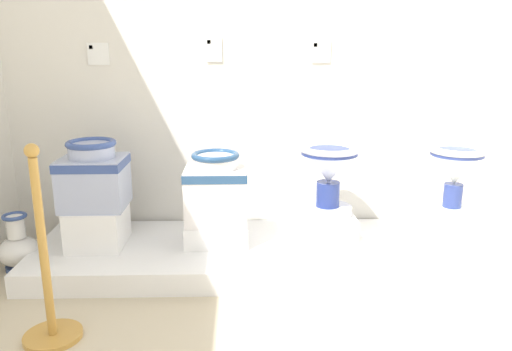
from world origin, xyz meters
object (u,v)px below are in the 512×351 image
at_px(plinth_block_slender_white, 449,227).
at_px(stanchion_post_near_left, 48,288).
at_px(plinth_block_leftmost, 217,232).
at_px(plinth_block_central_ornate, 327,226).
at_px(decorative_vase_corner, 18,248).
at_px(info_placard_third, 321,51).
at_px(antique_toilet_rightmost, 94,174).
at_px(antique_toilet_leftmost, 216,187).
at_px(antique_toilet_slender_white, 456,168).
at_px(info_placard_second, 214,49).
at_px(info_placard_first, 98,54).
at_px(antique_toilet_central_ornate, 329,170).
at_px(plinth_block_rightmost, 98,226).

distance_m(plinth_block_slender_white, stanchion_post_near_left, 2.36).
distance_m(plinth_block_leftmost, plinth_block_central_ornate, 0.71).
distance_m(plinth_block_central_ornate, decorative_vase_corner, 1.92).
distance_m(plinth_block_central_ornate, info_placard_third, 1.15).
relative_size(plinth_block_slender_white, info_placard_third, 2.49).
xyz_separation_m(antique_toilet_rightmost, antique_toilet_leftmost, (0.73, 0.03, -0.09)).
bearing_deg(antique_toilet_rightmost, stanchion_post_near_left, -90.06).
bearing_deg(info_placard_third, antique_toilet_slender_white, -28.94).
xyz_separation_m(info_placard_second, stanchion_post_near_left, (-0.72, -1.26, -1.06)).
bearing_deg(plinth_block_leftmost, antique_toilet_leftmost, -90.00).
relative_size(antique_toilet_leftmost, info_placard_third, 3.17).
distance_m(antique_toilet_leftmost, info_placard_first, 1.18).
height_order(antique_toilet_slender_white, decorative_vase_corner, antique_toilet_slender_white).
relative_size(plinth_block_slender_white, info_placard_second, 2.22).
bearing_deg(info_placard_third, plinth_block_slender_white, -28.94).
xyz_separation_m(antique_toilet_rightmost, antique_toilet_slender_white, (2.21, 0.00, 0.02)).
distance_m(antique_toilet_rightmost, plinth_block_slender_white, 2.24).
xyz_separation_m(plinth_block_central_ornate, stanchion_post_near_left, (-1.44, -0.90, 0.05)).
distance_m(info_placard_third, decorative_vase_corner, 2.28).
relative_size(antique_toilet_rightmost, info_placard_second, 2.64).
xyz_separation_m(antique_toilet_central_ornate, plinth_block_slender_white, (0.77, -0.08, -0.36)).
relative_size(antique_toilet_leftmost, antique_toilet_central_ornate, 0.98).
bearing_deg(info_placard_first, stanchion_post_near_left, -88.28).
xyz_separation_m(antique_toilet_slender_white, info_placard_first, (-2.25, 0.43, 0.68)).
height_order(plinth_block_central_ornate, antique_toilet_slender_white, antique_toilet_slender_white).
bearing_deg(antique_toilet_leftmost, antique_toilet_rightmost, -177.78).
bearing_deg(antique_toilet_leftmost, plinth_block_leftmost, 90.00).
height_order(antique_toilet_rightmost, info_placard_third, info_placard_third).
relative_size(antique_toilet_rightmost, decorative_vase_corner, 1.15).
xyz_separation_m(antique_toilet_leftmost, antique_toilet_slender_white, (1.47, -0.02, 0.12)).
bearing_deg(antique_toilet_slender_white, plinth_block_slender_white, 0.00).
relative_size(antique_toilet_central_ornate, info_placard_first, 3.17).
distance_m(antique_toilet_leftmost, info_placard_second, 0.92).
height_order(plinth_block_rightmost, antique_toilet_rightmost, antique_toilet_rightmost).
bearing_deg(decorative_vase_corner, antique_toilet_central_ornate, 4.14).
bearing_deg(stanchion_post_near_left, antique_toilet_central_ornate, 32.01).
xyz_separation_m(antique_toilet_rightmost, info_placard_first, (-0.04, 0.44, 0.70)).
distance_m(antique_toilet_central_ornate, info_placard_third, 0.80).
relative_size(plinth_block_rightmost, plinth_block_central_ornate, 1.04).
bearing_deg(stanchion_post_near_left, plinth_block_central_ornate, 32.01).
bearing_deg(antique_toilet_rightmost, plinth_block_rightmost, 90.00).
relative_size(info_placard_second, decorative_vase_corner, 0.44).
bearing_deg(plinth_block_leftmost, plinth_block_slender_white, -0.92).
bearing_deg(antique_toilet_slender_white, info_placard_first, 169.05).
height_order(antique_toilet_rightmost, plinth_block_slender_white, antique_toilet_rightmost).
bearing_deg(info_placard_first, plinth_block_leftmost, -27.99).
bearing_deg(antique_toilet_slender_white, info_placard_third, 151.06).
bearing_deg(plinth_block_central_ornate, stanchion_post_near_left, -147.99).
xyz_separation_m(antique_toilet_slender_white, decorative_vase_corner, (-2.69, -0.06, -0.47)).
height_order(antique_toilet_central_ornate, plinth_block_slender_white, antique_toilet_central_ornate).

